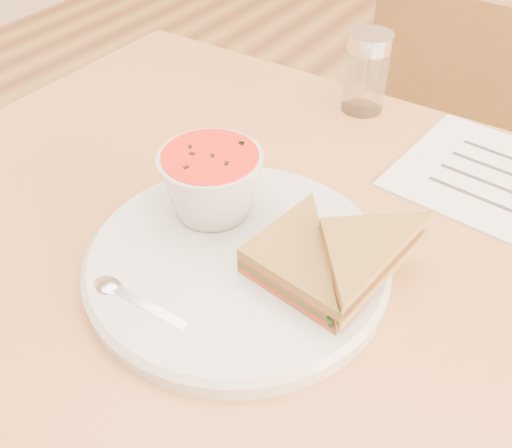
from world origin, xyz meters
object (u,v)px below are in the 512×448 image
Objects in this scene: chair_far at (397,212)px; soup_bowl at (212,186)px; dining_table at (283,416)px; condiment_shaker at (366,73)px; plate at (237,262)px.

chair_far is 0.69m from soup_bowl.
dining_table is 9.06× the size of soup_bowl.
soup_bowl is 0.98× the size of condiment_shaker.
chair_far is 7.29× the size of soup_bowl.
plate is 0.09m from soup_bowl.
condiment_shaker reaches higher than plate.
dining_table is at bearing 72.74° from plate.
soup_bowl is at bearing -158.07° from dining_table.
plate is 0.37m from condiment_shaker.
condiment_shaker is at bearing 95.53° from plate.
condiment_shaker is (-0.02, -0.23, 0.40)m from chair_far.
dining_table is 1.24× the size of chair_far.
plate is (-0.02, -0.08, 0.38)m from dining_table.
soup_bowl is (-0.08, -0.03, 0.43)m from dining_table.
plate is (0.01, -0.60, 0.36)m from chair_far.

